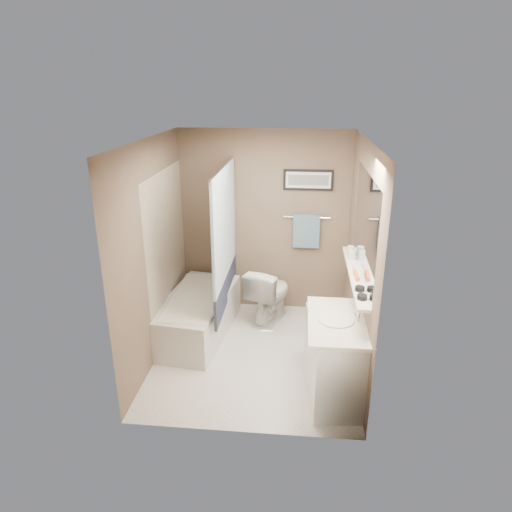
# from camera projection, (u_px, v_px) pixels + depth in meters

# --- Properties ---
(ground) EXTENTS (2.50, 2.50, 0.00)m
(ground) POSITION_uv_depth(u_px,v_px,m) (255.00, 354.00, 5.23)
(ground) COLOR silver
(ground) RESTS_ON ground
(ceiling) EXTENTS (2.20, 2.50, 0.04)m
(ceiling) POSITION_uv_depth(u_px,v_px,m) (254.00, 142.00, 4.38)
(ceiling) COLOR silver
(ceiling) RESTS_ON wall_back
(wall_back) EXTENTS (2.20, 0.04, 2.40)m
(wall_back) POSITION_uv_depth(u_px,v_px,m) (264.00, 223.00, 5.95)
(wall_back) COLOR brown
(wall_back) RESTS_ON ground
(wall_front) EXTENTS (2.20, 0.04, 2.40)m
(wall_front) POSITION_uv_depth(u_px,v_px,m) (239.00, 311.00, 3.66)
(wall_front) COLOR brown
(wall_front) RESTS_ON ground
(wall_left) EXTENTS (0.04, 2.50, 2.40)m
(wall_left) POSITION_uv_depth(u_px,v_px,m) (155.00, 253.00, 4.90)
(wall_left) COLOR brown
(wall_left) RESTS_ON ground
(wall_right) EXTENTS (0.04, 2.50, 2.40)m
(wall_right) POSITION_uv_depth(u_px,v_px,m) (359.00, 260.00, 4.70)
(wall_right) COLOR brown
(wall_right) RESTS_ON ground
(tile_surround) EXTENTS (0.02, 1.55, 2.00)m
(tile_surround) POSITION_uv_depth(u_px,v_px,m) (168.00, 254.00, 5.44)
(tile_surround) COLOR beige
(tile_surround) RESTS_ON wall_left
(curtain_rod) EXTENTS (0.02, 1.55, 0.02)m
(curtain_rod) POSITION_uv_depth(u_px,v_px,m) (223.00, 167.00, 5.00)
(curtain_rod) COLOR silver
(curtain_rod) RESTS_ON wall_left
(curtain_upper) EXTENTS (0.03, 1.45, 1.28)m
(curtain_upper) POSITION_uv_depth(u_px,v_px,m) (224.00, 224.00, 5.23)
(curtain_upper) COLOR white
(curtain_upper) RESTS_ON curtain_rod
(curtain_lower) EXTENTS (0.03, 1.45, 0.36)m
(curtain_lower) POSITION_uv_depth(u_px,v_px,m) (226.00, 289.00, 5.53)
(curtain_lower) COLOR #28304B
(curtain_lower) RESTS_ON curtain_rod
(mirror) EXTENTS (0.02, 1.60, 1.00)m
(mirror) POSITION_uv_depth(u_px,v_px,m) (365.00, 226.00, 4.41)
(mirror) COLOR silver
(mirror) RESTS_ON wall_right
(shelf) EXTENTS (0.12, 1.60, 0.03)m
(shelf) POSITION_uv_depth(u_px,v_px,m) (355.00, 275.00, 4.60)
(shelf) COLOR silver
(shelf) RESTS_ON wall_right
(towel_bar) EXTENTS (0.60, 0.02, 0.02)m
(towel_bar) POSITION_uv_depth(u_px,v_px,m) (307.00, 217.00, 5.85)
(towel_bar) COLOR silver
(towel_bar) RESTS_ON wall_back
(towel) EXTENTS (0.34, 0.05, 0.44)m
(towel) POSITION_uv_depth(u_px,v_px,m) (306.00, 231.00, 5.89)
(towel) COLOR #7EA3B8
(towel) RESTS_ON towel_bar
(art_frame) EXTENTS (0.62, 0.02, 0.26)m
(art_frame) POSITION_uv_depth(u_px,v_px,m) (308.00, 180.00, 5.69)
(art_frame) COLOR black
(art_frame) RESTS_ON wall_back
(art_mat) EXTENTS (0.56, 0.00, 0.20)m
(art_mat) POSITION_uv_depth(u_px,v_px,m) (308.00, 180.00, 5.68)
(art_mat) COLOR white
(art_mat) RESTS_ON art_frame
(art_image) EXTENTS (0.50, 0.00, 0.13)m
(art_image) POSITION_uv_depth(u_px,v_px,m) (308.00, 180.00, 5.68)
(art_image) COLOR #595959
(art_image) RESTS_ON art_mat
(door) EXTENTS (0.80, 0.02, 2.00)m
(door) POSITION_uv_depth(u_px,v_px,m) (307.00, 337.00, 3.67)
(door) COLOR silver
(door) RESTS_ON wall_front
(door_handle) EXTENTS (0.10, 0.02, 0.02)m
(door_handle) POSITION_uv_depth(u_px,v_px,m) (267.00, 331.00, 3.75)
(door_handle) COLOR silver
(door_handle) RESTS_ON door
(bathtub) EXTENTS (0.88, 1.57, 0.50)m
(bathtub) POSITION_uv_depth(u_px,v_px,m) (197.00, 315.00, 5.58)
(bathtub) COLOR silver
(bathtub) RESTS_ON ground
(tub_rim) EXTENTS (0.56, 1.36, 0.02)m
(tub_rim) POSITION_uv_depth(u_px,v_px,m) (196.00, 297.00, 5.49)
(tub_rim) COLOR white
(tub_rim) RESTS_ON bathtub
(toilet) EXTENTS (0.65, 0.83, 0.74)m
(toilet) POSITION_uv_depth(u_px,v_px,m) (270.00, 294.00, 5.87)
(toilet) COLOR silver
(toilet) RESTS_ON ground
(vanity) EXTENTS (0.59, 0.95, 0.80)m
(vanity) POSITION_uv_depth(u_px,v_px,m) (335.00, 360.00, 4.41)
(vanity) COLOR white
(vanity) RESTS_ON ground
(countertop) EXTENTS (0.54, 0.96, 0.04)m
(countertop) POSITION_uv_depth(u_px,v_px,m) (337.00, 322.00, 4.26)
(countertop) COLOR silver
(countertop) RESTS_ON vanity
(sink_basin) EXTENTS (0.34, 0.34, 0.01)m
(sink_basin) POSITION_uv_depth(u_px,v_px,m) (336.00, 319.00, 4.26)
(sink_basin) COLOR silver
(sink_basin) RESTS_ON countertop
(faucet_spout) EXTENTS (0.02, 0.02, 0.10)m
(faucet_spout) POSITION_uv_depth(u_px,v_px,m) (358.00, 316.00, 4.22)
(faucet_spout) COLOR silver
(faucet_spout) RESTS_ON countertop
(faucet_knob) EXTENTS (0.05, 0.05, 0.05)m
(faucet_knob) POSITION_uv_depth(u_px,v_px,m) (357.00, 313.00, 4.32)
(faucet_knob) COLOR silver
(faucet_knob) RESTS_ON countertop
(candle_bowl_near) EXTENTS (0.09, 0.09, 0.04)m
(candle_bowl_near) POSITION_uv_depth(u_px,v_px,m) (362.00, 297.00, 4.04)
(candle_bowl_near) COLOR black
(candle_bowl_near) RESTS_ON shelf
(candle_bowl_far) EXTENTS (0.09, 0.09, 0.04)m
(candle_bowl_far) POSITION_uv_depth(u_px,v_px,m) (360.00, 289.00, 4.21)
(candle_bowl_far) COLOR black
(candle_bowl_far) RESTS_ON shelf
(hair_brush_front) EXTENTS (0.05, 0.22, 0.04)m
(hair_brush_front) POSITION_uv_depth(u_px,v_px,m) (356.00, 275.00, 4.50)
(hair_brush_front) COLOR #E75920
(hair_brush_front) RESTS_ON shelf
(pink_comb) EXTENTS (0.04, 0.16, 0.01)m
(pink_comb) POSITION_uv_depth(u_px,v_px,m) (353.00, 267.00, 4.75)
(pink_comb) COLOR pink
(pink_comb) RESTS_ON shelf
(glass_jar) EXTENTS (0.08, 0.08, 0.10)m
(glass_jar) POSITION_uv_depth(u_px,v_px,m) (350.00, 251.00, 5.08)
(glass_jar) COLOR silver
(glass_jar) RESTS_ON shelf
(soap_bottle) EXTENTS (0.07, 0.07, 0.15)m
(soap_bottle) POSITION_uv_depth(u_px,v_px,m) (352.00, 253.00, 4.95)
(soap_bottle) COLOR #999999
(soap_bottle) RESTS_ON shelf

